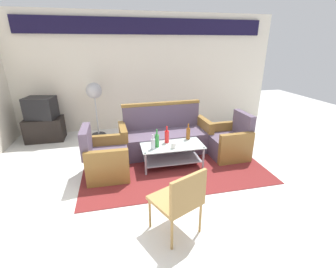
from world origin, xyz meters
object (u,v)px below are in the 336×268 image
(couch, at_px, (165,136))
(wicker_chair, at_px, (180,198))
(bottle_clear, at_px, (153,144))
(bottle_red, at_px, (167,136))
(tv_stand, at_px, (45,129))
(pedestal_fan, at_px, (94,94))
(bottle_green, at_px, (157,140))
(armchair_left, at_px, (106,159))
(coffee_table, at_px, (172,151))
(armchair_right, at_px, (229,142))
(bottle_brown, at_px, (188,133))
(cup, at_px, (173,145))
(television, at_px, (41,108))

(couch, relative_size, wicker_chair, 2.18)
(bottle_clear, bearing_deg, wicker_chair, -88.27)
(bottle_red, relative_size, tv_stand, 0.39)
(pedestal_fan, bearing_deg, bottle_green, -60.23)
(armchair_left, relative_size, tv_stand, 1.06)
(couch, bearing_deg, coffee_table, 86.15)
(armchair_right, bearing_deg, couch, 64.79)
(armchair_left, bearing_deg, coffee_table, 95.30)
(couch, distance_m, wicker_chair, 2.32)
(armchair_left, xyz_separation_m, bottle_brown, (1.51, 0.27, 0.24))
(bottle_clear, bearing_deg, cup, -7.41)
(couch, distance_m, armchair_right, 1.27)
(coffee_table, distance_m, bottle_red, 0.28)
(armchair_left, bearing_deg, cup, 86.95)
(couch, xyz_separation_m, armchair_right, (1.17, -0.50, -0.03))
(couch, distance_m, tv_stand, 2.82)
(coffee_table, height_order, wicker_chair, wicker_chair)
(bottle_brown, height_order, cup, bottle_brown)
(bottle_red, height_order, tv_stand, bottle_red)
(bottle_red, xyz_separation_m, television, (-2.47, 1.73, 0.23))
(bottle_brown, distance_m, television, 3.34)
(pedestal_fan, bearing_deg, cup, -56.22)
(bottle_brown, height_order, television, television)
(pedestal_fan, bearing_deg, wicker_chair, -73.19)
(bottle_red, xyz_separation_m, wicker_chair, (-0.24, -1.76, -0.03))
(coffee_table, xyz_separation_m, television, (-2.54, 1.83, 0.49))
(bottle_red, bearing_deg, coffee_table, -55.82)
(bottle_green, relative_size, bottle_clear, 1.23)
(bottle_red, relative_size, television, 0.46)
(television, bearing_deg, coffee_table, 156.04)
(cup, xyz_separation_m, wicker_chair, (-0.30, -1.49, 0.03))
(armchair_left, bearing_deg, bottle_brown, 100.72)
(television, bearing_deg, armchair_right, 167.26)
(bottle_clear, distance_m, cup, 0.35)
(television, bearing_deg, tv_stand, 90.00)
(pedestal_fan, distance_m, wicker_chair, 3.72)
(coffee_table, relative_size, pedestal_fan, 0.87)
(armchair_right, xyz_separation_m, cup, (-1.19, -0.30, 0.17))
(cup, relative_size, pedestal_fan, 0.08)
(armchair_left, xyz_separation_m, bottle_green, (0.88, 0.04, 0.24))
(tv_stand, xyz_separation_m, wicker_chair, (2.23, -3.48, 0.23))
(coffee_table, distance_m, bottle_green, 0.38)
(couch, height_order, armchair_right, couch)
(armchair_right, xyz_separation_m, bottle_clear, (-1.54, -0.25, 0.22))
(bottle_red, distance_m, pedestal_fan, 2.26)
(pedestal_fan, bearing_deg, armchair_left, -83.47)
(bottle_green, xyz_separation_m, tv_stand, (-2.26, 1.87, -0.27))
(armchair_left, bearing_deg, television, -143.43)
(couch, bearing_deg, pedestal_fan, -44.52)
(bottle_clear, relative_size, television, 0.38)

